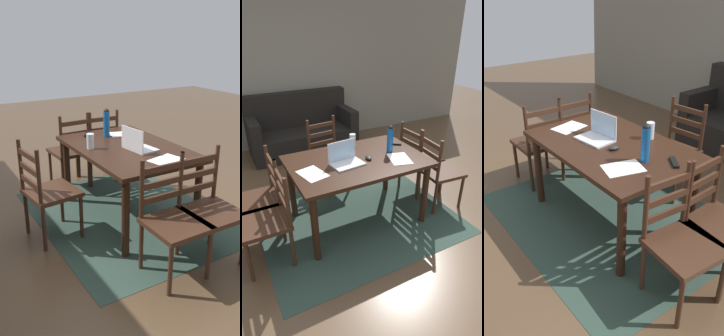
% 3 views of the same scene
% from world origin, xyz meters
% --- Properties ---
extents(ground_plane, '(14.00, 14.00, 0.00)m').
position_xyz_m(ground_plane, '(0.00, 0.00, 0.00)').
color(ground_plane, brown).
extents(area_rug, '(2.19, 1.77, 0.01)m').
position_xyz_m(area_rug, '(0.00, 0.00, 0.00)').
color(area_rug, '#2D4238').
rests_on(area_rug, ground).
extents(dining_table, '(1.43, 0.95, 0.77)m').
position_xyz_m(dining_table, '(0.00, 0.00, 0.67)').
color(dining_table, black).
rests_on(dining_table, ground).
extents(chair_left_near, '(0.44, 0.44, 0.95)m').
position_xyz_m(chair_left_near, '(-1.01, -0.19, 0.46)').
color(chair_left_near, '#3D2316').
rests_on(chair_left_near, ground).
extents(chair_right_near, '(0.48, 0.48, 0.95)m').
position_xyz_m(chair_right_near, '(1.01, -0.19, 0.46)').
color(chair_right_near, '#3D2316').
rests_on(chair_right_near, ground).
extents(chair_far_head, '(0.49, 0.49, 0.95)m').
position_xyz_m(chair_far_head, '(-0.00, 0.85, 0.46)').
color(chair_far_head, '#3D2316').
rests_on(chair_far_head, ground).
extents(chair_right_far, '(0.46, 0.46, 0.95)m').
position_xyz_m(chair_right_far, '(1.01, 0.19, 0.46)').
color(chair_right_far, '#3D2316').
rests_on(chair_right_far, ground).
extents(chair_left_far, '(0.44, 0.44, 0.95)m').
position_xyz_m(chair_left_far, '(-1.01, 0.19, 0.46)').
color(chair_left_far, '#3D2316').
rests_on(chair_left_far, ground).
extents(laptop, '(0.34, 0.26, 0.23)m').
position_xyz_m(laptop, '(-0.15, -0.02, 0.82)').
color(laptop, silver).
rests_on(laptop, dining_table).
extents(water_bottle, '(0.07, 0.07, 0.31)m').
position_xyz_m(water_bottle, '(0.41, 0.01, 0.93)').
color(water_bottle, '#145199').
rests_on(water_bottle, dining_table).
extents(drinking_glass, '(0.07, 0.07, 0.15)m').
position_xyz_m(drinking_glass, '(0.12, 0.34, 0.84)').
color(drinking_glass, silver).
rests_on(drinking_glass, dining_table).
extents(computer_mouse, '(0.07, 0.10, 0.03)m').
position_xyz_m(computer_mouse, '(0.11, -0.05, 0.78)').
color(computer_mouse, black).
rests_on(computer_mouse, dining_table).
extents(tv_remote, '(0.16, 0.13, 0.02)m').
position_xyz_m(tv_remote, '(0.58, 0.16, 0.78)').
color(tv_remote, black).
rests_on(tv_remote, dining_table).
extents(paper_stack_left, '(0.28, 0.34, 0.00)m').
position_xyz_m(paper_stack_left, '(0.41, -0.20, 0.77)').
color(paper_stack_left, white).
rests_on(paper_stack_left, dining_table).
extents(paper_stack_right, '(0.27, 0.34, 0.00)m').
position_xyz_m(paper_stack_right, '(-0.52, -0.09, 0.77)').
color(paper_stack_right, white).
rests_on(paper_stack_right, dining_table).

